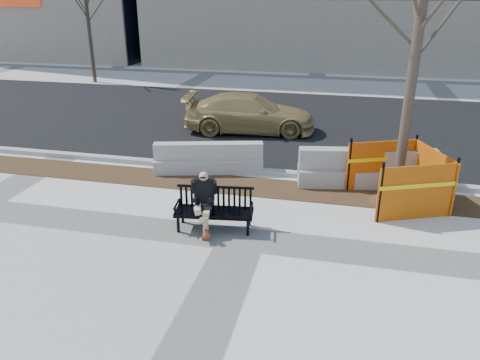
% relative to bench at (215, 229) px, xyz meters
% --- Properties ---
extents(ground, '(120.00, 120.00, 0.00)m').
position_rel_bench_xyz_m(ground, '(0.65, -0.28, 0.00)').
color(ground, beige).
rests_on(ground, ground).
extents(mulch_strip, '(40.00, 1.20, 0.02)m').
position_rel_bench_xyz_m(mulch_strip, '(0.65, 2.32, 0.00)').
color(mulch_strip, '#47301C').
rests_on(mulch_strip, ground).
extents(asphalt_street, '(60.00, 10.40, 0.01)m').
position_rel_bench_xyz_m(asphalt_street, '(0.65, 8.52, 0.00)').
color(asphalt_street, black).
rests_on(asphalt_street, ground).
extents(curb, '(60.00, 0.25, 0.12)m').
position_rel_bench_xyz_m(curb, '(0.65, 3.27, 0.06)').
color(curb, '#9E9B93').
rests_on(curb, ground).
extents(bench, '(1.68, 0.79, 0.86)m').
position_rel_bench_xyz_m(bench, '(0.00, 0.00, 0.00)').
color(bench, black).
rests_on(bench, ground).
extents(seated_man, '(0.61, 0.91, 1.18)m').
position_rel_bench_xyz_m(seated_man, '(-0.22, 0.02, 0.00)').
color(seated_man, black).
rests_on(seated_man, ground).
extents(tree_fence, '(3.49, 3.49, 6.66)m').
position_rel_bench_xyz_m(tree_fence, '(3.71, 2.16, 0.00)').
color(tree_fence, orange).
rests_on(tree_fence, ground).
extents(sedan, '(4.63, 2.37, 1.29)m').
position_rel_bench_xyz_m(sedan, '(-0.76, 7.06, 0.00)').
color(sedan, '#A48D4F').
rests_on(sedan, ground).
extents(jersey_barrier_left, '(2.93, 1.29, 0.83)m').
position_rel_bench_xyz_m(jersey_barrier_left, '(-1.03, 3.05, 0.00)').
color(jersey_barrier_left, '#A19E97').
rests_on(jersey_barrier_left, ground).
extents(jersey_barrier_right, '(3.42, 1.24, 0.96)m').
position_rel_bench_xyz_m(jersey_barrier_right, '(3.05, 3.05, 0.00)').
color(jersey_barrier_right, gray).
rests_on(jersey_barrier_right, ground).
extents(far_tree_left, '(2.70, 2.70, 5.79)m').
position_rel_bench_xyz_m(far_tree_left, '(-10.64, 14.24, 0.00)').
color(far_tree_left, '#44382B').
rests_on(far_tree_left, ground).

